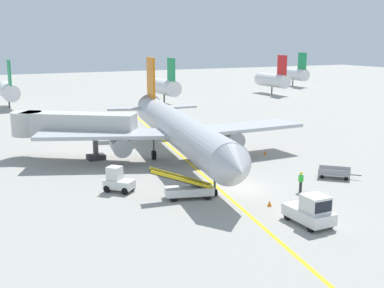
{
  "coord_description": "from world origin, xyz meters",
  "views": [
    {
      "loc": [
        -21.75,
        -34.73,
        12.45
      ],
      "look_at": [
        -0.96,
        7.35,
        2.5
      ],
      "focal_mm": 46.86,
      "sensor_mm": 36.0,
      "label": 1
    }
  ],
  "objects_px": {
    "baggage_cart_loaded": "(334,173)",
    "safety_cone_nose_right": "(208,160)",
    "pushback_tug": "(311,211)",
    "safety_cone_wingtip_left": "(270,203)",
    "airliner": "(177,129)",
    "safety_cone_nose_left": "(265,153)",
    "baggage_tug_near_wing": "(118,181)",
    "ground_crew_marshaller": "(301,181)",
    "jet_bridge": "(66,125)",
    "belt_loader_forward_hold": "(188,189)"
  },
  "relations": [
    {
      "from": "jet_bridge",
      "to": "safety_cone_nose_left",
      "type": "distance_m",
      "value": 21.46
    },
    {
      "from": "belt_loader_forward_hold",
      "to": "ground_crew_marshaller",
      "type": "bearing_deg",
      "value": -15.59
    },
    {
      "from": "pushback_tug",
      "to": "jet_bridge",
      "type": "bearing_deg",
      "value": 111.39
    },
    {
      "from": "baggage_cart_loaded",
      "to": "ground_crew_marshaller",
      "type": "distance_m",
      "value": 5.74
    },
    {
      "from": "belt_loader_forward_hold",
      "to": "safety_cone_wingtip_left",
      "type": "distance_m",
      "value": 6.52
    },
    {
      "from": "safety_cone_nose_right",
      "to": "safety_cone_wingtip_left",
      "type": "relative_size",
      "value": 1.0
    },
    {
      "from": "baggage_cart_loaded",
      "to": "safety_cone_nose_right",
      "type": "height_order",
      "value": "baggage_cart_loaded"
    },
    {
      "from": "airliner",
      "to": "jet_bridge",
      "type": "distance_m",
      "value": 11.77
    },
    {
      "from": "jet_bridge",
      "to": "safety_cone_nose_right",
      "type": "relative_size",
      "value": 27.06
    },
    {
      "from": "ground_crew_marshaller",
      "to": "belt_loader_forward_hold",
      "type": "bearing_deg",
      "value": 164.41
    },
    {
      "from": "ground_crew_marshaller",
      "to": "safety_cone_wingtip_left",
      "type": "relative_size",
      "value": 3.86
    },
    {
      "from": "safety_cone_nose_left",
      "to": "baggage_tug_near_wing",
      "type": "bearing_deg",
      "value": -162.87
    },
    {
      "from": "pushback_tug",
      "to": "baggage_tug_near_wing",
      "type": "relative_size",
      "value": 1.36
    },
    {
      "from": "airliner",
      "to": "belt_loader_forward_hold",
      "type": "distance_m",
      "value": 12.52
    },
    {
      "from": "jet_bridge",
      "to": "belt_loader_forward_hold",
      "type": "height_order",
      "value": "jet_bridge"
    },
    {
      "from": "pushback_tug",
      "to": "baggage_tug_near_wing",
      "type": "distance_m",
      "value": 16.08
    },
    {
      "from": "baggage_tug_near_wing",
      "to": "ground_crew_marshaller",
      "type": "bearing_deg",
      "value": -26.43
    },
    {
      "from": "baggage_cart_loaded",
      "to": "safety_cone_nose_right",
      "type": "distance_m",
      "value": 12.76
    },
    {
      "from": "baggage_cart_loaded",
      "to": "safety_cone_wingtip_left",
      "type": "relative_size",
      "value": 7.43
    },
    {
      "from": "pushback_tug",
      "to": "safety_cone_nose_left",
      "type": "bearing_deg",
      "value": 63.91
    },
    {
      "from": "airliner",
      "to": "ground_crew_marshaller",
      "type": "distance_m",
      "value": 14.98
    },
    {
      "from": "airliner",
      "to": "baggage_tug_near_wing",
      "type": "bearing_deg",
      "value": -140.47
    },
    {
      "from": "ground_crew_marshaller",
      "to": "airliner",
      "type": "bearing_deg",
      "value": 108.79
    },
    {
      "from": "baggage_tug_near_wing",
      "to": "belt_loader_forward_hold",
      "type": "height_order",
      "value": "belt_loader_forward_hold"
    },
    {
      "from": "baggage_cart_loaded",
      "to": "safety_cone_wingtip_left",
      "type": "xyz_separation_m",
      "value": [
        -9.8,
        -3.87,
        -0.25
      ]
    },
    {
      "from": "jet_bridge",
      "to": "safety_cone_nose_left",
      "type": "relative_size",
      "value": 27.06
    },
    {
      "from": "safety_cone_wingtip_left",
      "to": "jet_bridge",
      "type": "bearing_deg",
      "value": 114.64
    },
    {
      "from": "airliner",
      "to": "safety_cone_nose_left",
      "type": "bearing_deg",
      "value": -8.88
    },
    {
      "from": "belt_loader_forward_hold",
      "to": "safety_cone_nose_left",
      "type": "relative_size",
      "value": 11.72
    },
    {
      "from": "pushback_tug",
      "to": "airliner",
      "type": "bearing_deg",
      "value": 91.62
    },
    {
      "from": "safety_cone_wingtip_left",
      "to": "safety_cone_nose_right",
      "type": "bearing_deg",
      "value": 80.98
    },
    {
      "from": "belt_loader_forward_hold",
      "to": "airliner",
      "type": "bearing_deg",
      "value": 69.03
    },
    {
      "from": "jet_bridge",
      "to": "belt_loader_forward_hold",
      "type": "distance_m",
      "value": 18.85
    },
    {
      "from": "airliner",
      "to": "belt_loader_forward_hold",
      "type": "xyz_separation_m",
      "value": [
        -4.38,
        -11.43,
        -2.64
      ]
    },
    {
      "from": "safety_cone_nose_right",
      "to": "jet_bridge",
      "type": "bearing_deg",
      "value": 146.89
    },
    {
      "from": "baggage_tug_near_wing",
      "to": "belt_loader_forward_hold",
      "type": "xyz_separation_m",
      "value": [
        4.4,
        -4.18,
        -0.15
      ]
    },
    {
      "from": "pushback_tug",
      "to": "safety_cone_nose_left",
      "type": "height_order",
      "value": "pushback_tug"
    },
    {
      "from": "ground_crew_marshaller",
      "to": "safety_cone_nose_right",
      "type": "xyz_separation_m",
      "value": [
        -2.18,
        12.23,
        -0.69
      ]
    },
    {
      "from": "safety_cone_nose_right",
      "to": "safety_cone_wingtip_left",
      "type": "bearing_deg",
      "value": -99.02
    },
    {
      "from": "safety_cone_nose_left",
      "to": "safety_cone_wingtip_left",
      "type": "xyz_separation_m",
      "value": [
        -9.45,
        -14.37,
        0.0
      ]
    },
    {
      "from": "baggage_tug_near_wing",
      "to": "safety_cone_nose_right",
      "type": "bearing_deg",
      "value": 25.84
    },
    {
      "from": "baggage_cart_loaded",
      "to": "safety_cone_wingtip_left",
      "type": "bearing_deg",
      "value": -158.44
    },
    {
      "from": "pushback_tug",
      "to": "safety_cone_wingtip_left",
      "type": "height_order",
      "value": "pushback_tug"
    },
    {
      "from": "airliner",
      "to": "safety_cone_nose_left",
      "type": "height_order",
      "value": "airliner"
    },
    {
      "from": "safety_cone_nose_right",
      "to": "pushback_tug",
      "type": "bearing_deg",
      "value": -96.15
    },
    {
      "from": "safety_cone_nose_left",
      "to": "ground_crew_marshaller",
      "type": "bearing_deg",
      "value": -111.98
    },
    {
      "from": "pushback_tug",
      "to": "safety_cone_wingtip_left",
      "type": "relative_size",
      "value": 8.18
    },
    {
      "from": "baggage_tug_near_wing",
      "to": "baggage_cart_loaded",
      "type": "bearing_deg",
      "value": -14.16
    },
    {
      "from": "ground_crew_marshaller",
      "to": "safety_cone_wingtip_left",
      "type": "bearing_deg",
      "value": -156.59
    },
    {
      "from": "baggage_tug_near_wing",
      "to": "baggage_cart_loaded",
      "type": "relative_size",
      "value": 0.81
    }
  ]
}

